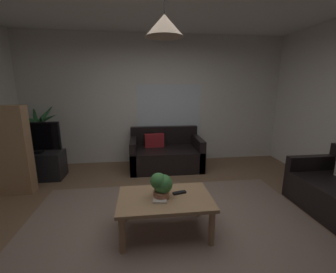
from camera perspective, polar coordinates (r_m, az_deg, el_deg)
The scene contains 14 objects.
floor at distance 2.98m, azimuth 0.75°, elevation -21.68°, with size 5.58×4.85×0.02m, color brown.
rug at distance 2.81m, azimuth 1.35°, elevation -23.75°, with size 3.63×2.66×0.01m, color gray.
wall_back at distance 4.90m, azimuth -3.09°, elevation 9.27°, with size 5.70×0.06×2.73m, color silver.
window_pane at distance 4.92m, azimuth 0.39°, elevation 6.44°, with size 1.40×0.01×1.17m, color white.
couch_under_window at distance 4.61m, azimuth -0.62°, elevation -4.78°, with size 1.44×0.84×0.82m.
coffee_table at distance 2.64m, azimuth -0.78°, elevation -16.64°, with size 1.06×0.68×0.44m.
book_on_table_0 at distance 2.53m, azimuth -2.12°, elevation -16.08°, with size 0.15×0.12×0.02m, color beige.
remote_on_table_0 at distance 2.69m, azimuth 2.95°, elevation -14.22°, with size 0.05×0.16×0.02m, color black.
potted_plant_on_table at distance 2.54m, azimuth -1.75°, elevation -12.23°, with size 0.25×0.22×0.29m.
tv_stand at distance 4.74m, azimuth -30.48°, elevation -6.47°, with size 0.90×0.44×0.50m, color black.
tv at distance 4.59m, azimuth -31.35°, elevation -0.17°, with size 0.91×0.16×0.56m.
potted_palm_corner at distance 5.12m, azimuth -29.91°, elevation -1.03°, with size 0.84×0.82×1.37m.
bookshelf_corner at distance 4.23m, azimuth -36.40°, elevation -2.98°, with size 0.70×0.31×1.40m.
pendant_lamp at distance 2.37m, azimuth -0.93°, elevation 26.69°, with size 0.37×0.37×0.59m.
Camera 1 is at (-0.33, -2.43, 1.68)m, focal length 23.69 mm.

